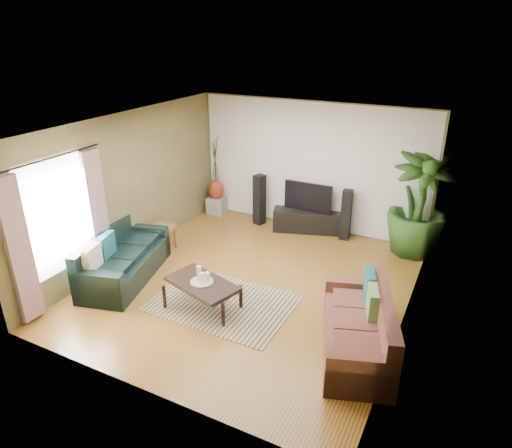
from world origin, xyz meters
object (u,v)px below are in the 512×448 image
Objects in this scene: television at (308,197)px; vase at (216,190)px; tv_stand at (307,221)px; sofa_right at (357,325)px; speaker_right at (346,215)px; pedestal at (217,205)px; speaker_left at (259,200)px; coffee_table at (202,295)px; side_table at (162,238)px; sofa_left at (124,256)px; potted_plant at (418,204)px.

vase is (-2.24, 0.00, -0.21)m from television.
sofa_right is at bearing -77.04° from tv_stand.
television is 0.98× the size of speaker_right.
pedestal is at bearing 175.18° from speaker_right.
speaker_left is (-3.08, 3.30, 0.13)m from sofa_right.
television is 2.31m from pedestal.
tv_stand is 2.27m from vase.
speaker_right reaches higher than coffee_table.
vase is at bearing 175.18° from speaker_right.
speaker_left reaches higher than side_table.
television is at bearing -47.81° from sofa_left.
speaker_left is 2.23× the size of vase.
speaker_right is (-1.16, 3.38, 0.10)m from sofa_right.
television reaches higher than tv_stand.
speaker_left reaches higher than vase.
sofa_left and sofa_right have the same top height.
tv_stand is 3.61× the size of pedestal.
speaker_left is at bearing 60.56° from side_table.
tv_stand is 1.26× the size of speaker_left.
television is at bearing 179.76° from potted_plant.
sofa_right is 3.97× the size of side_table.
sofa_right is 3.93m from tv_stand.
sofa_left is 1.89× the size of speaker_right.
speaker_left is 2.86× the size of pedestal.
speaker_right is (1.23, 3.45, 0.29)m from coffee_table.
sofa_right is at bearing -31.39° from speaker_left.
pedestal is at bearing 180.00° from television.
potted_plant reaches higher than side_table.
side_table is at bearing -103.90° from speaker_left.
coffee_table is at bearing -107.12° from sofa_right.
sofa_left is at bearing -87.49° from pedestal.
coffee_table reaches higher than pedestal.
television is 2.07× the size of vase.
vase is 2.11m from side_table.
coffee_table is 3.45m from speaker_left.
side_table is (-3.05, -2.09, -0.29)m from speaker_right.
coffee_table is at bearing -114.17° from tv_stand.
speaker_left is at bearing -4.40° from pedestal.
sofa_left is 4.39m from speaker_right.
sofa_right is 1.77× the size of speaker_right.
potted_plant is 5.12× the size of pedestal.
potted_plant reaches higher than pedestal.
sofa_left is 3.28m from vase.
potted_plant is 4.92m from side_table.
side_table is (-2.21, -2.09, -0.54)m from television.
coffee_table is 1.02× the size of speaker_left.
tv_stand is (-2.00, 3.38, -0.19)m from sofa_right.
potted_plant reaches higher than speaker_left.
pedestal is 0.83× the size of side_table.
side_table is at bearing -154.24° from tv_stand.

